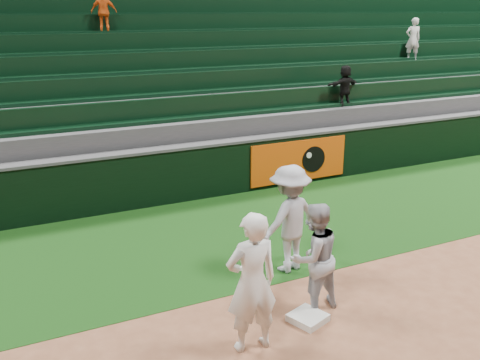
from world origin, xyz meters
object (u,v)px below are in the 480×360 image
first_base (308,318)px  baserunner (314,257)px  first_baseman (252,283)px  base_coach (289,219)px

first_base → baserunner: size_ratio=0.28×
first_base → first_baseman: bearing=-168.7°
first_base → base_coach: base_coach is taller
first_base → base_coach: size_ratio=0.25×
baserunner → base_coach: base_coach is taller
first_base → base_coach: 1.76m
first_baseman → first_base: bearing=-165.9°
first_base → first_baseman: first_baseman is taller
first_base → baserunner: (0.24, 0.27, 0.75)m
first_baseman → base_coach: size_ratio=1.03×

